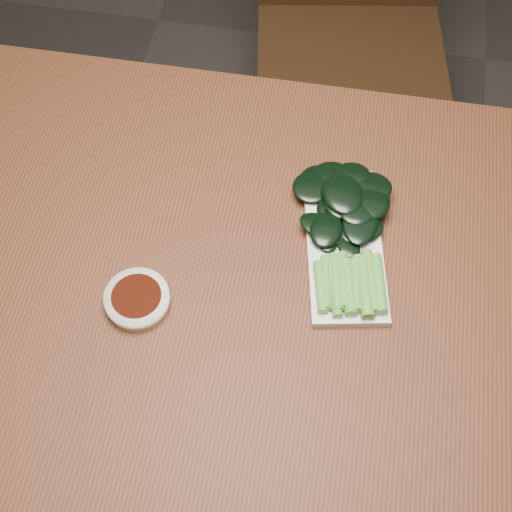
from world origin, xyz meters
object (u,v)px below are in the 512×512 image
object	(u,v)px
table	(248,292)
sauce_bowl	(137,299)
gai_lan	(345,225)
chair_far	(352,26)
serving_plate	(344,245)

from	to	relation	value
table	sauce_bowl	bearing A→B (deg)	-151.21
sauce_bowl	gai_lan	xyz separation A→B (m)	(0.29, 0.17, 0.01)
chair_far	gai_lan	world-z (taller)	chair_far
table	serving_plate	world-z (taller)	serving_plate
chair_far	serving_plate	distance (m)	0.84
sauce_bowl	table	bearing A→B (deg)	28.79
chair_far	sauce_bowl	bearing A→B (deg)	-114.05
table	chair_far	xyz separation A→B (m)	(0.10, 0.86, -0.19)
table	sauce_bowl	xyz separation A→B (m)	(-0.15, -0.08, 0.08)
table	chair_far	world-z (taller)	chair_far
sauce_bowl	gai_lan	distance (m)	0.34
table	sauce_bowl	distance (m)	0.19
chair_far	sauce_bowl	xyz separation A→B (m)	(-0.25, -0.94, 0.27)
serving_plate	gai_lan	distance (m)	0.03
sauce_bowl	gai_lan	size ratio (longest dim) A/B	0.34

